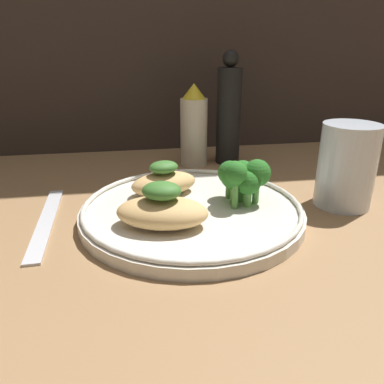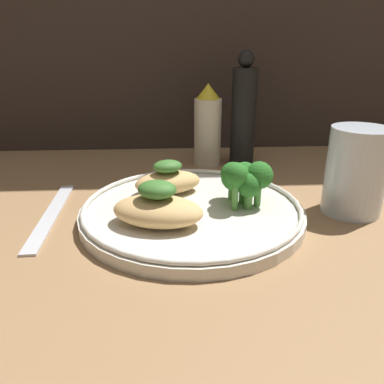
% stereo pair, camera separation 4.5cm
% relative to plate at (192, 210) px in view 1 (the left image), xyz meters
% --- Properties ---
extents(ground_plane, '(1.80, 1.80, 0.01)m').
position_rel_plate_xyz_m(ground_plane, '(0.00, 0.00, -0.01)').
color(ground_plane, '#936D47').
extents(plate, '(0.27, 0.27, 0.02)m').
position_rel_plate_xyz_m(plate, '(0.00, 0.00, 0.00)').
color(plate, silver).
rests_on(plate, ground_plane).
extents(grilled_meat_front, '(0.11, 0.08, 0.05)m').
position_rel_plate_xyz_m(grilled_meat_front, '(-0.04, -0.04, 0.02)').
color(grilled_meat_front, tan).
rests_on(grilled_meat_front, plate).
extents(grilled_meat_middle, '(0.10, 0.07, 0.05)m').
position_rel_plate_xyz_m(grilled_meat_middle, '(-0.03, 0.05, 0.02)').
color(grilled_meat_middle, tan).
rests_on(grilled_meat_middle, plate).
extents(broccoli_bunch, '(0.06, 0.06, 0.06)m').
position_rel_plate_xyz_m(broccoli_bunch, '(0.06, 0.00, 0.04)').
color(broccoli_bunch, '#569942').
rests_on(broccoli_bunch, plate).
extents(sauce_bottle, '(0.05, 0.05, 0.14)m').
position_rel_plate_xyz_m(sauce_bottle, '(0.04, 0.22, 0.06)').
color(sauce_bottle, beige).
rests_on(sauce_bottle, ground_plane).
extents(pepper_grinder, '(0.04, 0.04, 0.19)m').
position_rel_plate_xyz_m(pepper_grinder, '(0.10, 0.22, 0.08)').
color(pepper_grinder, black).
rests_on(pepper_grinder, ground_plane).
extents(drinking_glass, '(0.07, 0.07, 0.11)m').
position_rel_plate_xyz_m(drinking_glass, '(0.20, 0.01, 0.04)').
color(drinking_glass, silver).
rests_on(drinking_glass, ground_plane).
extents(fork, '(0.03, 0.20, 0.01)m').
position_rel_plate_xyz_m(fork, '(-0.18, 0.02, -0.01)').
color(fork, silver).
rests_on(fork, ground_plane).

